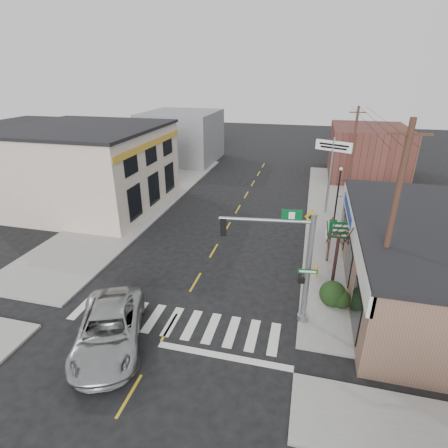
% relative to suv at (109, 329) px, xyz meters
% --- Properties ---
extents(ground, '(140.00, 140.00, 0.00)m').
position_rel_suv_xyz_m(ground, '(2.12, 1.70, -0.82)').
color(ground, black).
rests_on(ground, ground).
extents(sidewalk_right, '(6.00, 38.00, 0.13)m').
position_rel_suv_xyz_m(sidewalk_right, '(11.12, 14.70, -0.76)').
color(sidewalk_right, gray).
rests_on(sidewalk_right, ground).
extents(sidewalk_left, '(6.00, 38.00, 0.13)m').
position_rel_suv_xyz_m(sidewalk_left, '(-6.88, 14.70, -0.76)').
color(sidewalk_left, gray).
rests_on(sidewalk_left, ground).
extents(center_line, '(0.12, 56.00, 0.01)m').
position_rel_suv_xyz_m(center_line, '(2.12, 9.70, -0.82)').
color(center_line, gold).
rests_on(center_line, ground).
extents(crosswalk, '(11.00, 2.20, 0.01)m').
position_rel_suv_xyz_m(crosswalk, '(2.12, 2.10, -0.82)').
color(crosswalk, silver).
rests_on(crosswalk, ground).
extents(left_building, '(12.00, 12.00, 6.80)m').
position_rel_suv_xyz_m(left_building, '(-10.88, 15.70, 2.58)').
color(left_building, beige).
rests_on(left_building, ground).
extents(bldg_distant_right, '(8.00, 10.00, 5.60)m').
position_rel_suv_xyz_m(bldg_distant_right, '(14.12, 31.70, 1.98)').
color(bldg_distant_right, brown).
rests_on(bldg_distant_right, ground).
extents(bldg_distant_left, '(9.00, 10.00, 6.40)m').
position_rel_suv_xyz_m(bldg_distant_left, '(-8.88, 33.70, 2.38)').
color(bldg_distant_left, gray).
rests_on(bldg_distant_left, ground).
extents(suv, '(4.77, 6.51, 1.64)m').
position_rel_suv_xyz_m(suv, '(0.00, 0.00, 0.00)').
color(suv, '#9EA1A2').
rests_on(suv, ground).
extents(traffic_signal_pole, '(4.54, 0.37, 5.75)m').
position_rel_suv_xyz_m(traffic_signal_pole, '(7.63, 3.63, 2.74)').
color(traffic_signal_pole, gray).
rests_on(traffic_signal_pole, sidewalk_right).
extents(guide_sign, '(1.73, 0.14, 3.02)m').
position_rel_suv_xyz_m(guide_sign, '(10.32, 9.86, 1.25)').
color(guide_sign, '#4C3023').
rests_on(guide_sign, sidewalk_right).
extents(fire_hydrant, '(0.22, 0.22, 0.69)m').
position_rel_suv_xyz_m(fire_hydrant, '(8.90, 7.91, -0.32)').
color(fire_hydrant, orange).
rests_on(fire_hydrant, sidewalk_right).
extents(ped_crossing_sign, '(1.00, 0.07, 2.56)m').
position_rel_suv_xyz_m(ped_crossing_sign, '(8.42, 12.15, 1.08)').
color(ped_crossing_sign, gray).
rests_on(ped_crossing_sign, sidewalk_right).
extents(lamp_post, '(0.62, 0.49, 4.77)m').
position_rel_suv_xyz_m(lamp_post, '(10.23, 15.39, 2.08)').
color(lamp_post, black).
rests_on(lamp_post, sidewalk_right).
extents(dance_center_sign, '(2.99, 0.19, 6.34)m').
position_rel_suv_xyz_m(dance_center_sign, '(9.65, 18.54, 4.12)').
color(dance_center_sign, gray).
rests_on(dance_center_sign, sidewalk_right).
extents(bare_tree, '(2.21, 2.21, 4.42)m').
position_rel_suv_xyz_m(bare_tree, '(9.83, 7.18, 2.79)').
color(bare_tree, black).
rests_on(bare_tree, sidewalk_right).
extents(shrub_front, '(1.38, 1.38, 1.03)m').
position_rel_suv_xyz_m(shrub_front, '(9.76, 5.45, -0.18)').
color(shrub_front, '#163E19').
rests_on(shrub_front, sidewalk_right).
extents(shrub_back, '(1.10, 1.10, 0.82)m').
position_rel_suv_xyz_m(shrub_back, '(12.87, 8.98, -0.28)').
color(shrub_back, black).
rests_on(shrub_back, sidewalk_right).
extents(utility_pole_near, '(1.67, 0.25, 9.59)m').
position_rel_suv_xyz_m(utility_pole_near, '(11.57, 4.35, 4.23)').
color(utility_pole_near, '#4D2C21').
rests_on(utility_pole_near, sidewalk_right).
extents(utility_pole_far, '(1.45, 0.22, 8.34)m').
position_rel_suv_xyz_m(utility_pole_far, '(11.62, 23.36, 3.58)').
color(utility_pole_far, '#482A1D').
rests_on(utility_pole_far, sidewalk_right).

